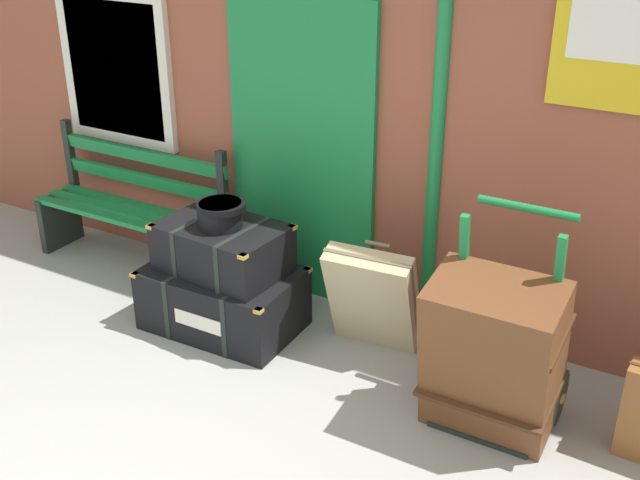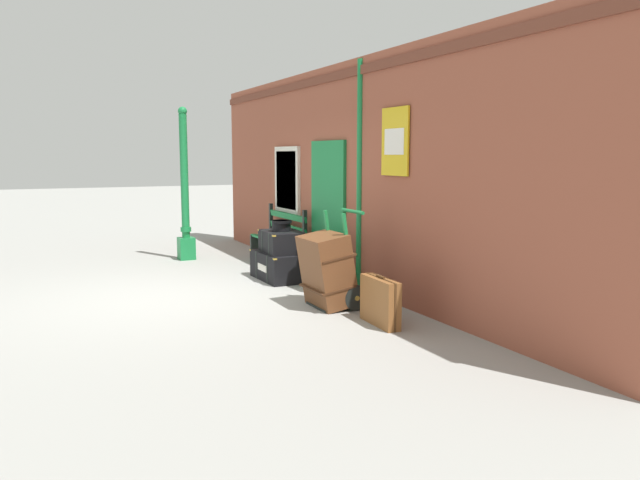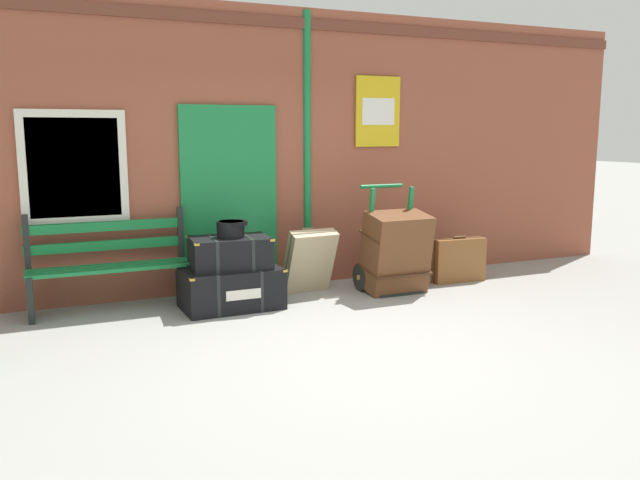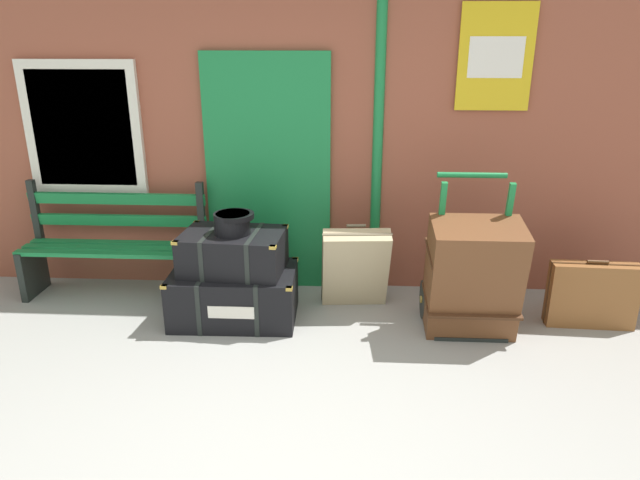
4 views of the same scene
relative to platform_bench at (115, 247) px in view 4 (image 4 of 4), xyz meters
The scene contains 10 objects.
ground_plane 2.78m from the platform_bench, 51.98° to the right, with size 60.00×60.00×0.00m, color gray.
brick_facade 2.08m from the platform_bench, 14.64° to the left, with size 10.40×0.35×3.20m.
platform_bench is the anchor object (origin of this frame).
steamer_trunk_base 1.25m from the platform_bench, 20.45° to the right, with size 1.02×0.67×0.43m.
steamer_trunk_middle 1.23m from the platform_bench, 19.41° to the right, with size 0.85×0.61×0.33m.
round_hatbox 1.30m from the platform_bench, 20.05° to the right, with size 0.32×0.30×0.17m.
porters_trolley 3.06m from the platform_bench, ahead, with size 0.71×0.56×1.21m.
large_brown_trunk 3.08m from the platform_bench, 10.61° to the right, with size 0.70×0.57×0.94m.
suitcase_tan 4.04m from the platform_bench, ahead, with size 0.69×0.19×0.57m.
suitcase_caramel 2.14m from the platform_bench, ahead, with size 0.58×0.45×0.74m.
Camera 4 is at (0.40, -2.49, 2.21)m, focal length 32.07 mm.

